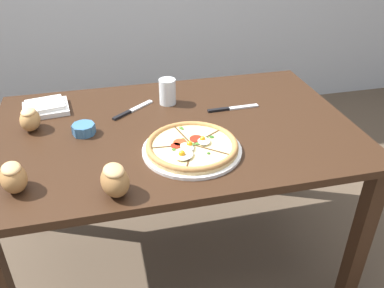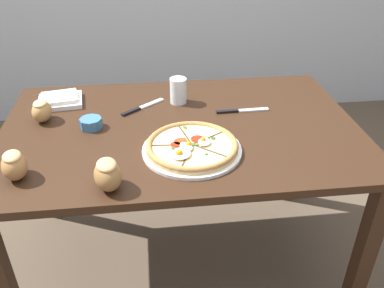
{
  "view_description": "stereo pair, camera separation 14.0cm",
  "coord_description": "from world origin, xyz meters",
  "px_view_note": "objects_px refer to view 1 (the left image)",
  "views": [
    {
      "loc": [
        -0.25,
        -1.34,
        1.49
      ],
      "look_at": [
        0.02,
        -0.18,
        0.75
      ],
      "focal_mm": 38.0,
      "sensor_mm": 36.0,
      "label": 1
    },
    {
      "loc": [
        -0.12,
        -1.36,
        1.49
      ],
      "look_at": [
        0.02,
        -0.18,
        0.75
      ],
      "focal_mm": 38.0,
      "sensor_mm": 36.0,
      "label": 2
    }
  ],
  "objects_px": {
    "pizza": "(192,147)",
    "water_glass": "(167,93)",
    "napkin_folded": "(46,107)",
    "knife_spare": "(133,110)",
    "bread_piece_near": "(115,180)",
    "bread_piece_mid": "(13,177)",
    "ramekin_bowl": "(84,129)",
    "bread_piece_far": "(30,119)",
    "knife_main": "(232,108)",
    "dining_table": "(176,147)"
  },
  "relations": [
    {
      "from": "pizza",
      "to": "bread_piece_mid",
      "type": "relative_size",
      "value": 2.91
    },
    {
      "from": "bread_piece_far",
      "to": "knife_spare",
      "type": "distance_m",
      "value": 0.4
    },
    {
      "from": "dining_table",
      "to": "water_glass",
      "type": "height_order",
      "value": "water_glass"
    },
    {
      "from": "napkin_folded",
      "to": "bread_piece_far",
      "type": "distance_m",
      "value": 0.16
    },
    {
      "from": "bread_piece_near",
      "to": "knife_main",
      "type": "relative_size",
      "value": 0.57
    },
    {
      "from": "dining_table",
      "to": "bread_piece_mid",
      "type": "bearing_deg",
      "value": -153.67
    },
    {
      "from": "ramekin_bowl",
      "to": "water_glass",
      "type": "distance_m",
      "value": 0.4
    },
    {
      "from": "dining_table",
      "to": "bread_piece_far",
      "type": "relative_size",
      "value": 13.23
    },
    {
      "from": "pizza",
      "to": "knife_main",
      "type": "xyz_separation_m",
      "value": [
        0.24,
        0.28,
        -0.01
      ]
    },
    {
      "from": "napkin_folded",
      "to": "bread_piece_near",
      "type": "height_order",
      "value": "bread_piece_near"
    },
    {
      "from": "dining_table",
      "to": "bread_piece_far",
      "type": "bearing_deg",
      "value": 168.61
    },
    {
      "from": "napkin_folded",
      "to": "water_glass",
      "type": "xyz_separation_m",
      "value": [
        0.5,
        -0.05,
        0.03
      ]
    },
    {
      "from": "dining_table",
      "to": "napkin_folded",
      "type": "xyz_separation_m",
      "value": [
        -0.49,
        0.26,
        0.11
      ]
    },
    {
      "from": "napkin_folded",
      "to": "knife_spare",
      "type": "xyz_separation_m",
      "value": [
        0.35,
        -0.08,
        -0.01
      ]
    },
    {
      "from": "bread_piece_near",
      "to": "knife_spare",
      "type": "distance_m",
      "value": 0.54
    },
    {
      "from": "bread_piece_far",
      "to": "ramekin_bowl",
      "type": "bearing_deg",
      "value": -22.25
    },
    {
      "from": "bread_piece_mid",
      "to": "water_glass",
      "type": "bearing_deg",
      "value": 40.92
    },
    {
      "from": "pizza",
      "to": "bread_piece_far",
      "type": "bearing_deg",
      "value": 152.35
    },
    {
      "from": "bread_piece_far",
      "to": "knife_main",
      "type": "xyz_separation_m",
      "value": [
        0.79,
        -0.01,
        -0.04
      ]
    },
    {
      "from": "bread_piece_near",
      "to": "knife_spare",
      "type": "xyz_separation_m",
      "value": [
        0.11,
        0.53,
        -0.05
      ]
    },
    {
      "from": "pizza",
      "to": "bread_piece_far",
      "type": "xyz_separation_m",
      "value": [
        -0.56,
        0.29,
        0.03
      ]
    },
    {
      "from": "bread_piece_far",
      "to": "knife_spare",
      "type": "relative_size",
      "value": 0.57
    },
    {
      "from": "bread_piece_mid",
      "to": "water_glass",
      "type": "xyz_separation_m",
      "value": [
        0.55,
        0.48,
        -0.0
      ]
    },
    {
      "from": "pizza",
      "to": "ramekin_bowl",
      "type": "xyz_separation_m",
      "value": [
        -0.36,
        0.21,
        0.0
      ]
    },
    {
      "from": "napkin_folded",
      "to": "water_glass",
      "type": "distance_m",
      "value": 0.51
    },
    {
      "from": "pizza",
      "to": "water_glass",
      "type": "distance_m",
      "value": 0.4
    },
    {
      "from": "bread_piece_mid",
      "to": "ramekin_bowl",
      "type": "bearing_deg",
      "value": 55.67
    },
    {
      "from": "dining_table",
      "to": "knife_spare",
      "type": "xyz_separation_m",
      "value": [
        -0.14,
        0.17,
        0.1
      ]
    },
    {
      "from": "bread_piece_far",
      "to": "bread_piece_near",
      "type": "bearing_deg",
      "value": -58.81
    },
    {
      "from": "knife_main",
      "to": "napkin_folded",
      "type": "bearing_deg",
      "value": 165.81
    },
    {
      "from": "pizza",
      "to": "ramekin_bowl",
      "type": "height_order",
      "value": "pizza"
    },
    {
      "from": "bread_piece_near",
      "to": "knife_spare",
      "type": "bearing_deg",
      "value": 78.58
    },
    {
      "from": "pizza",
      "to": "bread_piece_mid",
      "type": "height_order",
      "value": "bread_piece_mid"
    },
    {
      "from": "knife_spare",
      "to": "bread_piece_near",
      "type": "bearing_deg",
      "value": -139.58
    },
    {
      "from": "knife_spare",
      "to": "water_glass",
      "type": "bearing_deg",
      "value": -24.68
    },
    {
      "from": "bread_piece_mid",
      "to": "knife_main",
      "type": "relative_size",
      "value": 0.54
    },
    {
      "from": "napkin_folded",
      "to": "knife_main",
      "type": "xyz_separation_m",
      "value": [
        0.75,
        -0.16,
        -0.01
      ]
    },
    {
      "from": "pizza",
      "to": "ramekin_bowl",
      "type": "bearing_deg",
      "value": 149.68
    },
    {
      "from": "napkin_folded",
      "to": "bread_piece_mid",
      "type": "bearing_deg",
      "value": -95.67
    },
    {
      "from": "bread_piece_near",
      "to": "bread_piece_mid",
      "type": "relative_size",
      "value": 1.06
    },
    {
      "from": "ramekin_bowl",
      "to": "knife_main",
      "type": "height_order",
      "value": "ramekin_bowl"
    },
    {
      "from": "knife_main",
      "to": "bread_piece_mid",
      "type": "bearing_deg",
      "value": -157.64
    },
    {
      "from": "ramekin_bowl",
      "to": "bread_piece_mid",
      "type": "bearing_deg",
      "value": -124.33
    },
    {
      "from": "napkin_folded",
      "to": "bread_piece_far",
      "type": "xyz_separation_m",
      "value": [
        -0.04,
        -0.15,
        0.03
      ]
    },
    {
      "from": "pizza",
      "to": "knife_main",
      "type": "height_order",
      "value": "pizza"
    },
    {
      "from": "pizza",
      "to": "water_glass",
      "type": "bearing_deg",
      "value": 91.71
    },
    {
      "from": "napkin_folded",
      "to": "knife_spare",
      "type": "bearing_deg",
      "value": -13.57
    },
    {
      "from": "pizza",
      "to": "water_glass",
      "type": "height_order",
      "value": "water_glass"
    },
    {
      "from": "dining_table",
      "to": "bread_piece_near",
      "type": "distance_m",
      "value": 0.46
    },
    {
      "from": "ramekin_bowl",
      "to": "bread_piece_far",
      "type": "height_order",
      "value": "bread_piece_far"
    }
  ]
}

